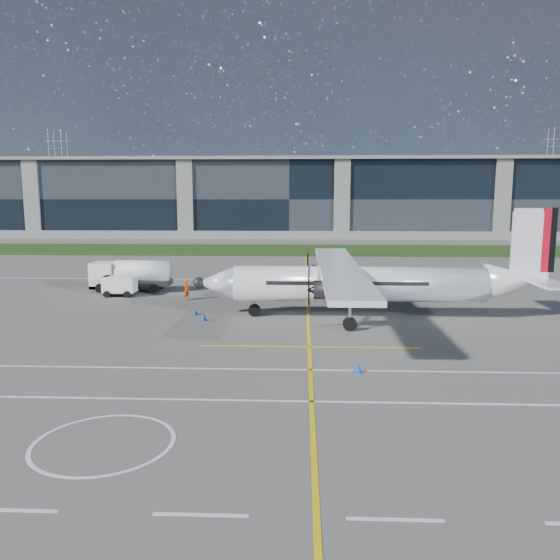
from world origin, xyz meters
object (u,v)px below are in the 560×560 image
Objects in this scene: safety_cone_stbdwing at (334,283)px; baggage_tug at (120,286)px; ground_crew_person at (187,288)px; fuel_tanker_truck at (125,276)px; safety_cone_portwing at (358,367)px; safety_cone_nose_port at (204,317)px; pylon_west at (60,176)px; pylon_east at (555,175)px; safety_cone_fwd at (195,311)px; turboprop_aircraft at (372,263)px.

baggage_tug is at bearing -161.98° from safety_cone_stbdwing.
ground_crew_person is 3.81× the size of safety_cone_stbdwing.
fuel_tanker_truck is 27.95m from safety_cone_portwing.
baggage_tug is at bearing 134.51° from safety_cone_nose_port.
baggage_tug is 5.52× the size of safety_cone_stbdwing.
safety_cone_portwing and safety_cone_stbdwing have the same top height.
pylon_west and pylon_east have the same top height.
fuel_tanker_truck is 7.34m from ground_crew_person.
fuel_tanker_truck reaches higher than safety_cone_fwd.
pylon_east is 10.86× the size of baggage_tug.
turboprop_aircraft is 15.18m from ground_crew_person.
fuel_tanker_truck is at bearing -64.14° from pylon_west.
safety_cone_nose_port is at bearing -139.67° from ground_crew_person.
safety_cone_portwing is (17.94, -21.41, -1.09)m from fuel_tanker_truck.
baggage_tug is 25.91m from safety_cone_portwing.
ground_crew_person reaches higher than safety_cone_nose_port.
safety_cone_portwing is (-2.05, -11.78, -3.46)m from turboprop_aircraft.
fuel_tanker_truck is at bearing -169.47° from safety_cone_stbdwing.
safety_cone_portwing is 1.00× the size of safety_cone_nose_port.
safety_cone_stbdwing is (-1.79, 13.01, -3.46)m from turboprop_aircraft.
fuel_tanker_truck reaches higher than ground_crew_person.
turboprop_aircraft is 49.44× the size of safety_cone_fwd.
pylon_east reaches higher than baggage_tug.
turboprop_aircraft is at bearing -25.70° from fuel_tanker_truck.
fuel_tanker_truck is 14.25× the size of safety_cone_stbdwing.
fuel_tanker_truck is 14.25× the size of safety_cone_fwd.
fuel_tanker_truck is 12.27m from safety_cone_fwd.
turboprop_aircraft reaches higher than safety_cone_portwing.
safety_cone_portwing is (11.77, -17.44, -0.70)m from ground_crew_person.
pylon_west is 1.21× the size of turboprop_aircraft.
safety_cone_nose_port is (-9.13, 10.31, 0.00)m from safety_cone_portwing.
pylon_west is 165.00m from pylon_east.
safety_cone_portwing is at bearing -50.24° from safety_cone_fwd.
pylon_east is 60.00× the size of safety_cone_portwing.
turboprop_aircraft is at bearing -92.25° from ground_crew_person.
baggage_tug is at bearing 95.48° from ground_crew_person.
pylon_east is 60.00× the size of safety_cone_nose_port.
pylon_east is at bearing 54.86° from fuel_tanker_truck.
pylon_east is 170.32m from fuel_tanker_truck.
fuel_tanker_truck is (-19.99, 9.62, -2.37)m from turboprop_aircraft.
safety_cone_stbdwing is (9.39, 14.48, 0.00)m from safety_cone_nose_port.
safety_cone_fwd is (1.72, -5.36, -0.70)m from ground_crew_person.
ground_crew_person is at bearing 157.73° from turboprop_aircraft.
safety_cone_nose_port is (2.64, -7.14, -0.70)m from ground_crew_person.
pylon_east reaches higher than safety_cone_portwing.
fuel_tanker_truck reaches higher than safety_cone_portwing.
baggage_tug is 10.27m from safety_cone_fwd.
safety_cone_stbdwing is (18.20, 3.38, -1.09)m from fuel_tanker_truck.
turboprop_aircraft reaches higher than fuel_tanker_truck.
baggage_tug reaches higher than safety_cone_portwing.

